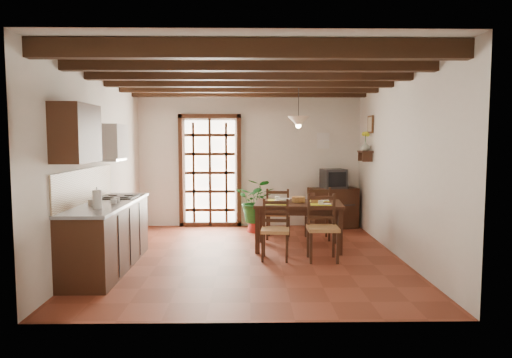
{
  "coord_description": "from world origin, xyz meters",
  "views": [
    {
      "loc": [
        -0.02,
        -6.8,
        1.78
      ],
      "look_at": [
        0.1,
        0.4,
        1.15
      ],
      "focal_mm": 32.0,
      "sensor_mm": 36.0,
      "label": 1
    }
  ],
  "objects_px": {
    "chair_near_left": "(275,241)",
    "kitchen_counter": "(108,235)",
    "chair_near_right": "(322,240)",
    "crt_tv": "(333,179)",
    "dining_table": "(298,208)",
    "sideboard": "(333,208)",
    "pendant_lamp": "(298,121)",
    "potted_plant": "(257,202)",
    "chair_far_right": "(317,223)",
    "chair_far_left": "(278,223)"
  },
  "relations": [
    {
      "from": "potted_plant",
      "to": "pendant_lamp",
      "type": "bearing_deg",
      "value": -62.64
    },
    {
      "from": "chair_near_left",
      "to": "crt_tv",
      "type": "height_order",
      "value": "crt_tv"
    },
    {
      "from": "chair_far_left",
      "to": "sideboard",
      "type": "relative_size",
      "value": 0.96
    },
    {
      "from": "chair_far_left",
      "to": "pendant_lamp",
      "type": "bearing_deg",
      "value": 121.55
    },
    {
      "from": "kitchen_counter",
      "to": "pendant_lamp",
      "type": "height_order",
      "value": "pendant_lamp"
    },
    {
      "from": "chair_far_right",
      "to": "kitchen_counter",
      "type": "bearing_deg",
      "value": 31.09
    },
    {
      "from": "dining_table",
      "to": "chair_near_left",
      "type": "relative_size",
      "value": 1.66
    },
    {
      "from": "chair_far_left",
      "to": "crt_tv",
      "type": "distance_m",
      "value": 1.66
    },
    {
      "from": "chair_near_right",
      "to": "potted_plant",
      "type": "bearing_deg",
      "value": 114.73
    },
    {
      "from": "chair_near_right",
      "to": "chair_far_left",
      "type": "height_order",
      "value": "chair_near_right"
    },
    {
      "from": "chair_far_left",
      "to": "potted_plant",
      "type": "relative_size",
      "value": 0.42
    },
    {
      "from": "chair_near_right",
      "to": "kitchen_counter",
      "type": "bearing_deg",
      "value": -171.98
    },
    {
      "from": "dining_table",
      "to": "chair_near_right",
      "type": "distance_m",
      "value": 0.87
    },
    {
      "from": "chair_far_left",
      "to": "chair_far_right",
      "type": "xyz_separation_m",
      "value": [
        0.69,
        -0.07,
        0.01
      ]
    },
    {
      "from": "pendant_lamp",
      "to": "dining_table",
      "type": "bearing_deg",
      "value": -90.0
    },
    {
      "from": "dining_table",
      "to": "chair_far_left",
      "type": "xyz_separation_m",
      "value": [
        -0.28,
        0.74,
        -0.37
      ]
    },
    {
      "from": "kitchen_counter",
      "to": "chair_far_right",
      "type": "height_order",
      "value": "kitchen_counter"
    },
    {
      "from": "kitchen_counter",
      "to": "chair_far_left",
      "type": "xyz_separation_m",
      "value": [
        2.47,
        1.86,
        -0.19
      ]
    },
    {
      "from": "potted_plant",
      "to": "sideboard",
      "type": "bearing_deg",
      "value": 12.65
    },
    {
      "from": "chair_far_right",
      "to": "potted_plant",
      "type": "distance_m",
      "value": 1.3
    },
    {
      "from": "chair_far_right",
      "to": "chair_near_right",
      "type": "bearing_deg",
      "value": 85.9
    },
    {
      "from": "pendant_lamp",
      "to": "chair_far_left",
      "type": "bearing_deg",
      "value": 113.46
    },
    {
      "from": "chair_far_left",
      "to": "chair_far_right",
      "type": "bearing_deg",
      "value": -177.47
    },
    {
      "from": "chair_near_right",
      "to": "crt_tv",
      "type": "bearing_deg",
      "value": 76.93
    },
    {
      "from": "kitchen_counter",
      "to": "potted_plant",
      "type": "xyz_separation_m",
      "value": [
        2.09,
        2.48,
        0.1
      ]
    },
    {
      "from": "crt_tv",
      "to": "potted_plant",
      "type": "relative_size",
      "value": 0.23
    },
    {
      "from": "potted_plant",
      "to": "dining_table",
      "type": "bearing_deg",
      "value": -64.38
    },
    {
      "from": "chair_far_right",
      "to": "potted_plant",
      "type": "xyz_separation_m",
      "value": [
        -1.07,
        0.69,
        0.27
      ]
    },
    {
      "from": "crt_tv",
      "to": "chair_far_left",
      "type": "bearing_deg",
      "value": -151.65
    },
    {
      "from": "sideboard",
      "to": "potted_plant",
      "type": "xyz_separation_m",
      "value": [
        -1.53,
        -0.34,
        0.17
      ]
    },
    {
      "from": "chair_far_right",
      "to": "chair_near_left",
      "type": "bearing_deg",
      "value": 59.9
    },
    {
      "from": "dining_table",
      "to": "chair_far_left",
      "type": "bearing_deg",
      "value": 116.1
    },
    {
      "from": "chair_near_left",
      "to": "kitchen_counter",
      "type": "bearing_deg",
      "value": -163.33
    },
    {
      "from": "kitchen_counter",
      "to": "chair_far_right",
      "type": "distance_m",
      "value": 3.64
    },
    {
      "from": "crt_tv",
      "to": "pendant_lamp",
      "type": "bearing_deg",
      "value": -130.03
    },
    {
      "from": "dining_table",
      "to": "chair_near_right",
      "type": "xyz_separation_m",
      "value": [
        0.28,
        -0.74,
        -0.36
      ]
    },
    {
      "from": "sideboard",
      "to": "pendant_lamp",
      "type": "bearing_deg",
      "value": -132.25
    },
    {
      "from": "sideboard",
      "to": "pendant_lamp",
      "type": "distance_m",
      "value": 2.48
    },
    {
      "from": "kitchen_counter",
      "to": "chair_near_left",
      "type": "bearing_deg",
      "value": 10.8
    },
    {
      "from": "crt_tv",
      "to": "potted_plant",
      "type": "bearing_deg",
      "value": -178.68
    },
    {
      "from": "chair_far_left",
      "to": "crt_tv",
      "type": "height_order",
      "value": "crt_tv"
    },
    {
      "from": "pendant_lamp",
      "to": "crt_tv",
      "type": "bearing_deg",
      "value": 61.09
    },
    {
      "from": "kitchen_counter",
      "to": "chair_near_left",
      "type": "height_order",
      "value": "kitchen_counter"
    },
    {
      "from": "dining_table",
      "to": "kitchen_counter",
      "type": "bearing_deg",
      "value": -152.28
    },
    {
      "from": "chair_far_left",
      "to": "potted_plant",
      "type": "bearing_deg",
      "value": -50.77
    },
    {
      "from": "crt_tv",
      "to": "pendant_lamp",
      "type": "relative_size",
      "value": 0.61
    },
    {
      "from": "crt_tv",
      "to": "pendant_lamp",
      "type": "height_order",
      "value": "pendant_lamp"
    },
    {
      "from": "dining_table",
      "to": "pendant_lamp",
      "type": "relative_size",
      "value": 1.74
    },
    {
      "from": "crt_tv",
      "to": "dining_table",
      "type": "bearing_deg",
      "value": -128.58
    },
    {
      "from": "kitchen_counter",
      "to": "chair_far_left",
      "type": "bearing_deg",
      "value": 37.05
    }
  ]
}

